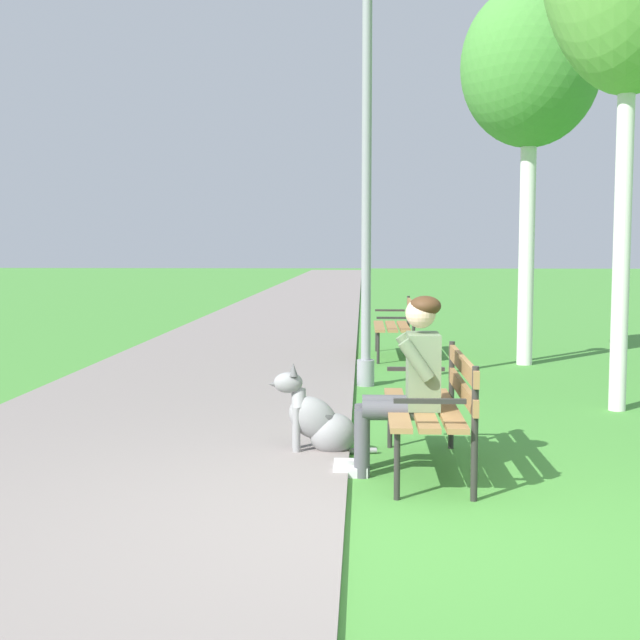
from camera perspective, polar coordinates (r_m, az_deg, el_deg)
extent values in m
plane|color=#478E38|center=(4.89, 4.46, -13.93)|extent=(120.00, 120.00, 0.00)
cube|color=gray|center=(28.72, -0.72, 1.82)|extent=(3.48, 60.00, 0.04)
cube|color=olive|center=(5.97, 5.25, -5.99)|extent=(0.14, 1.50, 0.04)
cube|color=olive|center=(5.98, 6.94, -5.99)|extent=(0.14, 1.50, 0.04)
cube|color=olive|center=(5.99, 8.62, -5.99)|extent=(0.14, 1.50, 0.04)
cube|color=olive|center=(5.98, 9.64, -4.66)|extent=(0.04, 1.50, 0.11)
cube|color=olive|center=(5.95, 9.67, -2.95)|extent=(0.04, 1.50, 0.11)
cylinder|color=#2D2B28|center=(6.68, 4.79, -6.77)|extent=(0.04, 0.04, 0.45)
cylinder|color=#2D2B28|center=(6.68, 8.93, -5.07)|extent=(0.04, 0.04, 0.85)
cube|color=#2D2B28|center=(6.62, 6.54, -3.33)|extent=(0.45, 0.04, 0.03)
cylinder|color=#2D2B28|center=(5.34, 5.26, -9.77)|extent=(0.04, 0.04, 0.45)
cylinder|color=#2D2B28|center=(5.34, 10.48, -7.64)|extent=(0.04, 0.04, 0.85)
cube|color=#2D2B28|center=(5.27, 7.48, -5.49)|extent=(0.45, 0.04, 0.03)
cube|color=olive|center=(12.11, 4.05, -0.43)|extent=(0.14, 1.50, 0.04)
cube|color=olive|center=(12.11, 4.87, -0.43)|extent=(0.14, 1.50, 0.04)
cube|color=olive|center=(12.12, 5.70, -0.44)|extent=(0.14, 1.50, 0.04)
cube|color=olive|center=(12.11, 6.20, 0.22)|extent=(0.04, 1.50, 0.11)
cube|color=olive|center=(12.10, 6.21, 1.07)|extent=(0.04, 1.50, 0.11)
cylinder|color=#2D2B28|center=(12.81, 3.87, -1.14)|extent=(0.04, 0.04, 0.45)
cylinder|color=#2D2B28|center=(12.81, 6.02, -0.26)|extent=(0.04, 0.04, 0.85)
cube|color=#2D2B28|center=(12.78, 4.78, 0.66)|extent=(0.45, 0.04, 0.03)
cylinder|color=#2D2B28|center=(11.44, 3.98, -1.87)|extent=(0.04, 0.04, 0.45)
cylinder|color=#2D2B28|center=(11.44, 6.39, -0.89)|extent=(0.04, 0.04, 0.85)
cube|color=#2D2B28|center=(11.41, 5.00, 0.14)|extent=(0.45, 0.04, 0.03)
cylinder|color=#4C4C51|center=(5.98, 4.91, -5.76)|extent=(0.42, 0.14, 0.14)
cylinder|color=#4C4C51|center=(6.03, 2.88, -7.95)|extent=(0.11, 0.11, 0.47)
cube|color=silver|center=(6.08, 2.11, -9.79)|extent=(0.24, 0.09, 0.07)
cylinder|color=#4C4C51|center=(5.79, 4.98, -6.13)|extent=(0.42, 0.14, 0.14)
cylinder|color=#4C4C51|center=(5.83, 2.88, -8.39)|extent=(0.11, 0.11, 0.47)
cube|color=silver|center=(5.88, 2.08, -10.28)|extent=(0.24, 0.09, 0.07)
cube|color=#6B7F5B|center=(5.85, 7.02, -3.44)|extent=(0.22, 0.36, 0.52)
cylinder|color=#6B7F5B|center=(6.03, 6.33, -2.23)|extent=(0.25, 0.09, 0.30)
cylinder|color=#6B7F5B|center=(5.64, 6.57, -2.73)|extent=(0.25, 0.09, 0.30)
sphere|color=beige|center=(5.81, 6.87, 0.47)|extent=(0.21, 0.21, 0.21)
ellipsoid|color=#472D19|center=(5.81, 7.17, 0.96)|extent=(0.22, 0.23, 0.14)
ellipsoid|color=gray|center=(6.46, 0.87, -7.75)|extent=(0.39, 0.32, 0.32)
ellipsoid|color=gray|center=(6.42, -0.47, -6.68)|extent=(0.52, 0.28, 0.48)
ellipsoid|color=#595959|center=(6.42, -0.02, -6.35)|extent=(0.37, 0.23, 0.27)
cylinder|color=gray|center=(6.50, -1.65, -7.41)|extent=(0.06, 0.06, 0.38)
cylinder|color=gray|center=(6.38, -1.61, -7.64)|extent=(0.06, 0.06, 0.38)
cylinder|color=gray|center=(6.39, -1.46, -5.42)|extent=(0.13, 0.18, 0.19)
ellipsoid|color=gray|center=(6.37, -2.18, -4.28)|extent=(0.24, 0.17, 0.16)
cone|color=#595959|center=(6.37, -3.08, -4.37)|extent=(0.11, 0.10, 0.09)
cone|color=#595959|center=(6.40, -1.84, -3.33)|extent=(0.06, 0.06, 0.09)
cone|color=#595959|center=(6.31, -1.81, -3.44)|extent=(0.06, 0.06, 0.09)
cylinder|color=gray|center=(6.51, 2.65, -8.88)|extent=(0.28, 0.08, 0.04)
cylinder|color=gray|center=(9.63, 3.12, -3.60)|extent=(0.20, 0.20, 0.30)
cylinder|color=gray|center=(9.55, 3.18, 8.54)|extent=(0.11, 0.11, 4.36)
cylinder|color=silver|center=(8.56, 19.89, 6.30)|extent=(0.16, 0.16, 3.65)
cylinder|color=silver|center=(11.59, 13.89, 5.22)|extent=(0.21, 0.21, 3.33)
ellipsoid|color=#4C933D|center=(11.84, 14.13, 16.43)|extent=(1.83, 1.88, 2.13)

